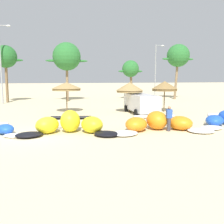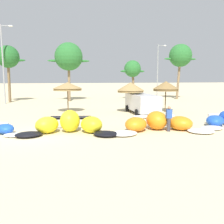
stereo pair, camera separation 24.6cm
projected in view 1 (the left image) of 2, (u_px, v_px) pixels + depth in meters
ground_plane at (38, 136)px, 14.53m from camera, size 260.00×260.00×0.00m
kite_left_of_center at (70, 125)px, 15.13m from camera, size 6.32×3.33×1.39m
kite_center at (158, 123)px, 15.89m from camera, size 6.88×3.29×1.22m
beach_umbrella_near_van at (66, 86)px, 23.73m from camera, size 2.85×2.85×2.95m
beach_umbrella_middle at (130, 87)px, 23.69m from camera, size 2.63×2.63×2.95m
beach_umbrella_near_palms at (165, 86)px, 24.20m from camera, size 2.55×2.55×3.06m
parked_van at (140, 102)px, 23.17m from camera, size 2.21×5.32×1.84m
person_near_kites at (169, 118)px, 15.63m from camera, size 0.36×0.24×1.62m
palm_left at (5, 57)px, 33.12m from camera, size 4.56×3.04×7.72m
palm_left_of_gap at (67, 57)px, 34.31m from camera, size 5.88×3.92×8.27m
palm_center_left at (131, 69)px, 37.31m from camera, size 3.82×2.55×6.00m
palm_center_right at (178, 56)px, 37.90m from camera, size 5.24×3.49×8.51m
lamppost_west_center at (1, 61)px, 31.15m from camera, size 1.55×0.24×10.01m
lamppost_east_center at (156, 68)px, 40.43m from camera, size 1.53×0.24×8.71m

